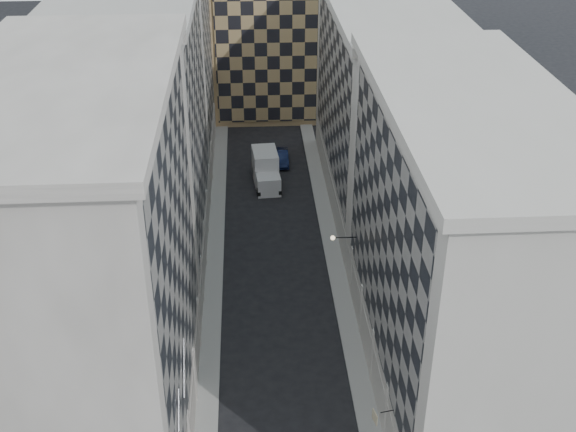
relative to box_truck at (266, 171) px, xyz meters
name	(u,v)px	position (x,y,z in m)	size (l,w,h in m)	color
sidewalk_west	(215,265)	(-5.00, -15.53, -1.39)	(1.50, 100.00, 0.15)	gray
sidewalk_east	(335,261)	(5.50, -15.53, -1.39)	(1.50, 100.00, 0.15)	gray
bldg_left_a	(92,282)	(-10.63, -34.53, 10.35)	(10.80, 22.80, 23.70)	gray
bldg_left_b	(140,133)	(-10.63, -12.53, 9.85)	(10.80, 22.80, 22.70)	#9B9890
bldg_left_c	(164,58)	(-10.63, 9.47, 9.36)	(10.80, 22.80, 21.70)	gray
bldg_right_a	(457,253)	(11.13, -30.53, 8.85)	(10.80, 26.80, 20.70)	#B1ADA2
bldg_right_b	(382,105)	(11.14, -3.53, 8.38)	(10.80, 28.80, 19.70)	#B1ADA2
tan_block	(277,36)	(2.25, 22.36, 7.97)	(16.80, 14.80, 18.80)	tan
flagpoles_left	(181,393)	(-5.65, -39.53, 6.53)	(0.10, 6.33, 2.33)	gray
bracket_lamp	(335,238)	(4.63, -21.53, 4.73)	(1.98, 0.36, 0.36)	black
box_truck	(266,171)	(0.00, 0.00, 0.00)	(2.97, 6.33, 3.38)	silver
dark_car	(281,157)	(1.86, 4.78, -0.76)	(1.51, 4.33, 1.43)	#101A3C
shop_sign	(376,417)	(5.21, -37.71, 2.36)	(1.22, 0.73, 0.82)	black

